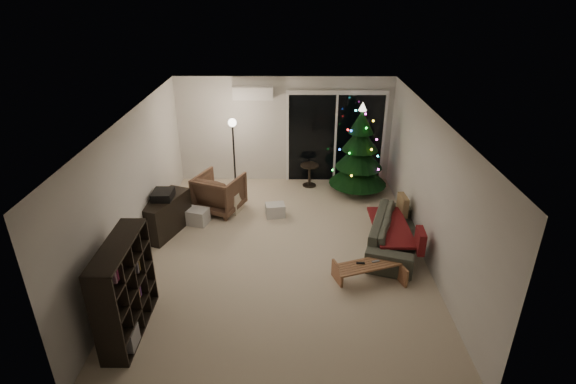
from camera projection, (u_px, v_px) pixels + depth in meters
name	position (u px, v px, depth m)	size (l,w,h in m)	color
room	(306.00, 168.00, 9.03)	(6.50, 7.51, 2.60)	beige
bookshelf	(112.00, 289.00, 6.02)	(0.35, 1.40, 1.40)	black
media_cabinet	(166.00, 215.00, 8.60)	(0.43, 1.16, 0.72)	black
stereo	(163.00, 195.00, 8.41)	(0.37, 0.43, 0.15)	black
armchair	(219.00, 193.00, 9.40)	(0.87, 0.89, 0.81)	brown
ottoman	(229.00, 200.00, 9.50)	(0.49, 0.49, 0.44)	beige
cardboard_box_a	(197.00, 216.00, 8.99)	(0.44, 0.33, 0.31)	silver
cardboard_box_b	(275.00, 210.00, 9.27)	(0.39, 0.29, 0.27)	silver
side_table	(310.00, 175.00, 10.59)	(0.43, 0.43, 0.53)	black
floor_lamp	(234.00, 159.00, 9.88)	(0.28, 0.28, 1.73)	black
sofa	(395.00, 233.00, 8.13)	(2.02, 0.79, 0.59)	#4E5344
sofa_throw	(391.00, 227.00, 8.08)	(0.63, 1.45, 0.05)	maroon
cushion_a	(403.00, 205.00, 8.61)	(0.12, 0.39, 0.39)	#967955
cushion_b	(420.00, 241.00, 7.44)	(0.12, 0.39, 0.39)	maroon
coffee_table	(369.00, 272.00, 7.25)	(1.08, 0.38, 0.34)	#A86646
remote_a	(361.00, 263.00, 7.17)	(0.14, 0.04, 0.02)	black
remote_b	(376.00, 261.00, 7.22)	(0.13, 0.04, 0.02)	slate
christmas_tree	(360.00, 149.00, 9.91)	(1.30, 1.30, 2.10)	black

